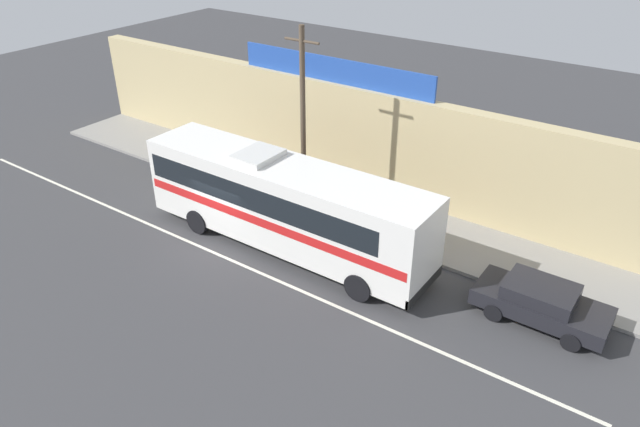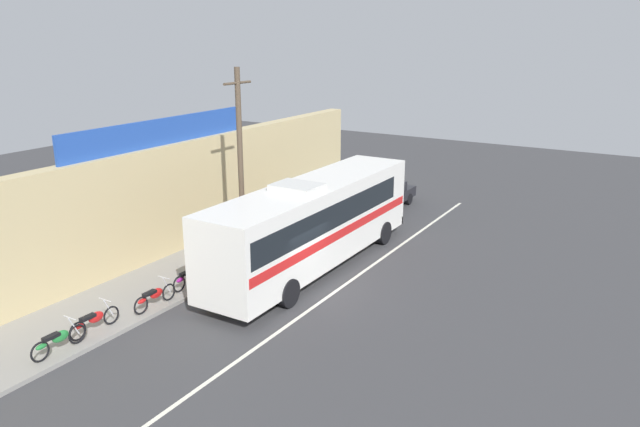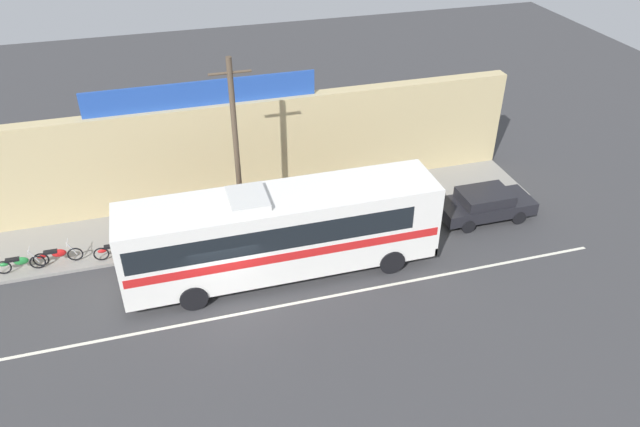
{
  "view_description": "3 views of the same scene",
  "coord_description": "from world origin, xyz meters",
  "px_view_note": "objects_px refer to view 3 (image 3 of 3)",
  "views": [
    {
      "loc": [
        14.85,
        -14.2,
        12.82
      ],
      "look_at": [
        3.68,
        1.7,
        1.7
      ],
      "focal_mm": 33.12,
      "sensor_mm": 36.0,
      "label": 1
    },
    {
      "loc": [
        -17.38,
        -11.06,
        9.27
      ],
      "look_at": [
        3.68,
        1.66,
        1.91
      ],
      "focal_mm": 34.01,
      "sensor_mm": 36.0,
      "label": 2
    },
    {
      "loc": [
        -1.45,
        -17.51,
        15.36
      ],
      "look_at": [
        4.13,
        1.9,
        2.0
      ],
      "focal_mm": 34.12,
      "sensor_mm": 36.0,
      "label": 3
    }
  ],
  "objects_px": {
    "parked_car": "(485,204)",
    "motorcycle_green": "(19,263)",
    "motorcycle_orange": "(166,239)",
    "utility_pole": "(236,151)",
    "intercity_bus": "(279,229)",
    "motorcycle_black": "(117,249)",
    "motorcycle_red": "(57,255)",
    "pedestrian_by_curb": "(316,189)"
  },
  "relations": [
    {
      "from": "intercity_bus",
      "to": "pedestrian_by_curb",
      "type": "relative_size",
      "value": 6.98
    },
    {
      "from": "motorcycle_black",
      "to": "intercity_bus",
      "type": "bearing_deg",
      "value": -22.39
    },
    {
      "from": "motorcycle_orange",
      "to": "utility_pole",
      "type": "bearing_deg",
      "value": -0.28
    },
    {
      "from": "motorcycle_black",
      "to": "motorcycle_red",
      "type": "distance_m",
      "value": 2.33
    },
    {
      "from": "parked_car",
      "to": "motorcycle_green",
      "type": "xyz_separation_m",
      "value": [
        -19.61,
        1.43,
        -0.17
      ]
    },
    {
      "from": "intercity_bus",
      "to": "motorcycle_black",
      "type": "relative_size",
      "value": 6.33
    },
    {
      "from": "motorcycle_green",
      "to": "pedestrian_by_curb",
      "type": "relative_size",
      "value": 1.08
    },
    {
      "from": "motorcycle_orange",
      "to": "motorcycle_red",
      "type": "distance_m",
      "value": 4.28
    },
    {
      "from": "intercity_bus",
      "to": "motorcycle_black",
      "type": "xyz_separation_m",
      "value": [
        -6.24,
        2.57,
        -1.5
      ]
    },
    {
      "from": "parked_car",
      "to": "motorcycle_green",
      "type": "bearing_deg",
      "value": 175.83
    },
    {
      "from": "motorcycle_orange",
      "to": "motorcycle_green",
      "type": "bearing_deg",
      "value": -179.55
    },
    {
      "from": "motorcycle_black",
      "to": "motorcycle_green",
      "type": "xyz_separation_m",
      "value": [
        -3.71,
        0.15,
        0.0
      ]
    },
    {
      "from": "intercity_bus",
      "to": "motorcycle_orange",
      "type": "bearing_deg",
      "value": 147.08
    },
    {
      "from": "intercity_bus",
      "to": "parked_car",
      "type": "relative_size",
      "value": 2.83
    },
    {
      "from": "intercity_bus",
      "to": "motorcycle_green",
      "type": "xyz_separation_m",
      "value": [
        -9.95,
        2.72,
        -1.5
      ]
    },
    {
      "from": "parked_car",
      "to": "motorcycle_black",
      "type": "xyz_separation_m",
      "value": [
        -15.91,
        1.28,
        -0.17
      ]
    },
    {
      "from": "parked_car",
      "to": "motorcycle_green",
      "type": "distance_m",
      "value": 19.67
    },
    {
      "from": "motorcycle_green",
      "to": "motorcycle_black",
      "type": "bearing_deg",
      "value": -2.28
    },
    {
      "from": "motorcycle_red",
      "to": "motorcycle_green",
      "type": "xyz_separation_m",
      "value": [
        -1.4,
        -0.13,
        0.0
      ]
    },
    {
      "from": "motorcycle_red",
      "to": "utility_pole",
      "type": "bearing_deg",
      "value": -0.78
    },
    {
      "from": "motorcycle_orange",
      "to": "motorcycle_green",
      "type": "relative_size",
      "value": 0.97
    },
    {
      "from": "intercity_bus",
      "to": "motorcycle_green",
      "type": "height_order",
      "value": "intercity_bus"
    },
    {
      "from": "parked_car",
      "to": "motorcycle_black",
      "type": "distance_m",
      "value": 15.96
    },
    {
      "from": "intercity_bus",
      "to": "parked_car",
      "type": "bearing_deg",
      "value": 7.6
    },
    {
      "from": "parked_car",
      "to": "pedestrian_by_curb",
      "type": "xyz_separation_m",
      "value": [
        -7.13,
        2.66,
        0.42
      ]
    },
    {
      "from": "parked_car",
      "to": "utility_pole",
      "type": "height_order",
      "value": "utility_pole"
    },
    {
      "from": "utility_pole",
      "to": "motorcycle_orange",
      "type": "relative_size",
      "value": 4.31
    },
    {
      "from": "utility_pole",
      "to": "motorcycle_black",
      "type": "bearing_deg",
      "value": -178.06
    },
    {
      "from": "intercity_bus",
      "to": "motorcycle_black",
      "type": "distance_m",
      "value": 6.91
    },
    {
      "from": "utility_pole",
      "to": "pedestrian_by_curb",
      "type": "height_order",
      "value": "utility_pole"
    },
    {
      "from": "motorcycle_black",
      "to": "utility_pole",
      "type": "bearing_deg",
      "value": 1.94
    },
    {
      "from": "intercity_bus",
      "to": "motorcycle_orange",
      "type": "height_order",
      "value": "intercity_bus"
    },
    {
      "from": "motorcycle_black",
      "to": "motorcycle_red",
      "type": "bearing_deg",
      "value": 173.12
    },
    {
      "from": "motorcycle_orange",
      "to": "motorcycle_red",
      "type": "relative_size",
      "value": 0.95
    },
    {
      "from": "intercity_bus",
      "to": "motorcycle_red",
      "type": "height_order",
      "value": "intercity_bus"
    },
    {
      "from": "utility_pole",
      "to": "motorcycle_green",
      "type": "xyz_separation_m",
      "value": [
        -8.91,
        -0.03,
        -3.65
      ]
    },
    {
      "from": "motorcycle_red",
      "to": "motorcycle_black",
      "type": "bearing_deg",
      "value": -6.88
    },
    {
      "from": "utility_pole",
      "to": "motorcycle_orange",
      "type": "bearing_deg",
      "value": 179.72
    },
    {
      "from": "intercity_bus",
      "to": "utility_pole",
      "type": "bearing_deg",
      "value": 110.63
    },
    {
      "from": "motorcycle_red",
      "to": "pedestrian_by_curb",
      "type": "bearing_deg",
      "value": 5.67
    },
    {
      "from": "pedestrian_by_curb",
      "to": "parked_car",
      "type": "bearing_deg",
      "value": -20.46
    },
    {
      "from": "motorcycle_green",
      "to": "utility_pole",
      "type": "bearing_deg",
      "value": 0.18
    }
  ]
}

